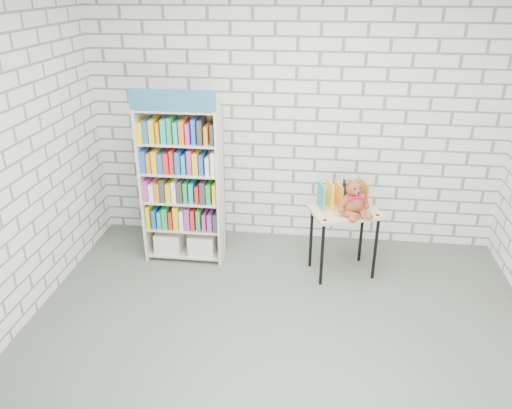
# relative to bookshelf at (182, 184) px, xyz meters

# --- Properties ---
(ground) EXTENTS (4.50, 4.50, 0.00)m
(ground) POSITION_rel_bookshelf_xyz_m (1.12, -1.36, -0.85)
(ground) COLOR #4E594B
(ground) RESTS_ON ground
(room_shell) EXTENTS (4.52, 4.02, 2.81)m
(room_shell) POSITION_rel_bookshelf_xyz_m (1.12, -1.36, 0.93)
(room_shell) COLOR silver
(room_shell) RESTS_ON ground
(bookshelf) EXTENTS (0.83, 0.32, 1.87)m
(bookshelf) POSITION_rel_bookshelf_xyz_m (0.00, 0.00, 0.00)
(bookshelf) COLOR beige
(bookshelf) RESTS_ON ground
(display_table) EXTENTS (0.77, 0.65, 0.71)m
(display_table) POSITION_rel_bookshelf_xyz_m (1.68, -0.13, -0.24)
(display_table) COLOR tan
(display_table) RESTS_ON ground
(table_books) EXTENTS (0.50, 0.34, 0.27)m
(table_books) POSITION_rel_bookshelf_xyz_m (1.64, -0.03, -0.00)
(table_books) COLOR teal
(table_books) RESTS_ON display_table
(teddy_bear) EXTENTS (0.34, 0.33, 0.36)m
(teddy_bear) POSITION_rel_bookshelf_xyz_m (1.74, -0.21, 0.00)
(teddy_bear) COLOR brown
(teddy_bear) RESTS_ON display_table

